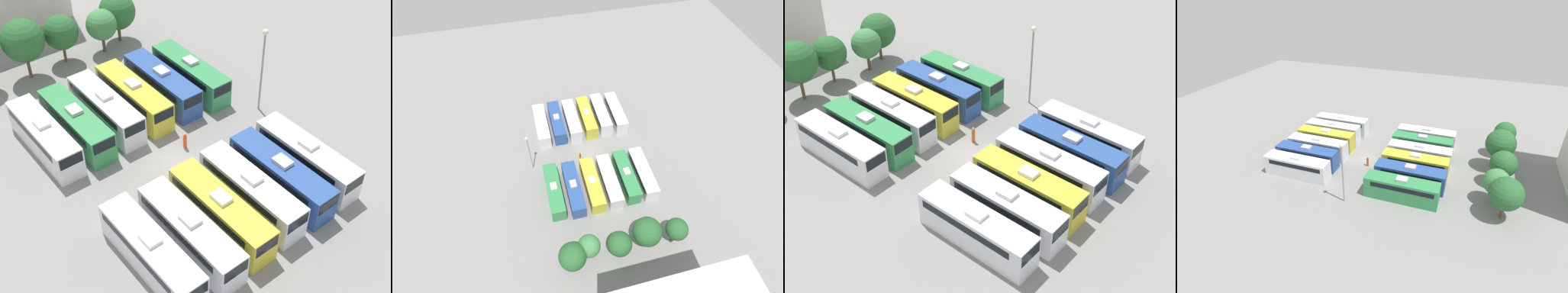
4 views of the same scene
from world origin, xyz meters
TOP-DOWN VIEW (x-y plane):
  - ground_plane at (0.00, 0.00)m, footprint 116.94×116.94m
  - bus_0 at (-8.53, -8.61)m, footprint 2.63×10.73m
  - bus_1 at (-5.05, -8.99)m, footprint 2.63×10.73m
  - bus_2 at (-1.72, -8.75)m, footprint 2.63×10.73m
  - bus_3 at (1.76, -8.62)m, footprint 2.63×10.73m
  - bus_4 at (5.13, -8.82)m, footprint 2.63×10.73m
  - bus_5 at (8.58, -8.64)m, footprint 2.63×10.73m
  - bus_6 at (-8.63, 8.82)m, footprint 2.63×10.73m
  - bus_7 at (-5.29, 8.72)m, footprint 2.63×10.73m
  - bus_8 at (-1.78, 8.97)m, footprint 2.63×10.73m
  - bus_9 at (1.58, 8.96)m, footprint 2.63×10.73m
  - bus_10 at (5.20, 8.98)m, footprint 2.63×10.73m
  - bus_11 at (8.77, 8.61)m, footprint 2.63×10.73m
  - worker_person at (2.06, 0.90)m, footprint 0.36×0.36m
  - light_pole at (11.97, 0.99)m, footprint 0.60×0.60m
  - tree_0 at (-9.05, 22.19)m, footprint 3.67×3.67m
  - tree_1 at (-4.26, 21.44)m, footprint 4.77×4.77m
  - tree_2 at (0.46, 21.95)m, footprint 4.05×4.05m
  - tree_3 at (5.22, 21.02)m, footprint 3.70×3.70m
  - tree_4 at (8.14, 22.12)m, footprint 4.47×4.47m

SIDE VIEW (x-z plane):
  - ground_plane at x=0.00m, z-range 0.00..0.00m
  - worker_person at x=2.06m, z-range -0.06..1.72m
  - bus_0 at x=-8.53m, z-range -0.02..3.59m
  - bus_1 at x=-5.05m, z-range -0.02..3.59m
  - bus_2 at x=-1.72m, z-range -0.02..3.59m
  - bus_3 at x=1.76m, z-range -0.02..3.59m
  - bus_4 at x=5.13m, z-range -0.02..3.59m
  - bus_5 at x=8.58m, z-range -0.02..3.59m
  - bus_6 at x=-8.63m, z-range -0.02..3.59m
  - bus_7 at x=-5.29m, z-range -0.02..3.59m
  - bus_8 at x=-1.78m, z-range -0.02..3.59m
  - bus_9 at x=1.58m, z-range -0.02..3.59m
  - bus_10 at x=5.20m, z-range -0.02..3.59m
  - bus_11 at x=8.77m, z-range -0.02..3.59m
  - tree_3 at x=5.22m, z-range 0.87..6.35m
  - tree_2 at x=0.46m, z-range 0.91..6.82m
  - tree_4 at x=8.14m, z-range 0.86..7.05m
  - tree_0 at x=-9.05m, z-range 1.38..7.96m
  - tree_1 at x=-4.26m, z-range 1.19..8.37m
  - light_pole at x=11.97m, z-range 1.51..10.95m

